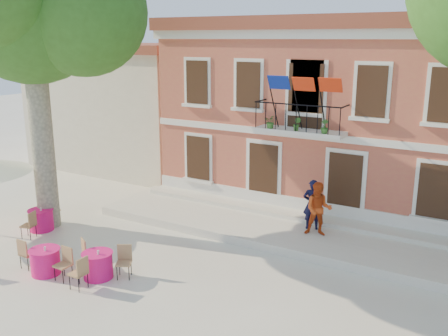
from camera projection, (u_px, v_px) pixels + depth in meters
ground at (162, 270)px, 14.87m from camera, size 90.00×90.00×0.00m
main_building at (339, 109)px, 21.27m from camera, size 13.50×9.59×7.50m
neighbor_west at (144, 102)px, 27.88m from camera, size 9.40×9.40×6.40m
terrace at (284, 231)px, 17.53m from camera, size 14.00×3.40×0.30m
plane_tree_west at (30, 6)px, 16.48m from camera, size 5.36×5.36×10.52m
pedestrian_navy at (312, 204)px, 17.09m from camera, size 0.75×0.62×1.76m
pedestrian_orange at (319, 209)px, 16.54m from camera, size 1.05×0.92×1.82m
cafe_table_0 at (45, 260)px, 14.55m from camera, size 1.93×0.90×0.95m
cafe_table_1 at (98, 264)px, 14.31m from camera, size 1.87×1.62×0.95m
cafe_table_3 at (41, 219)px, 17.88m from camera, size 0.94×1.96×0.95m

